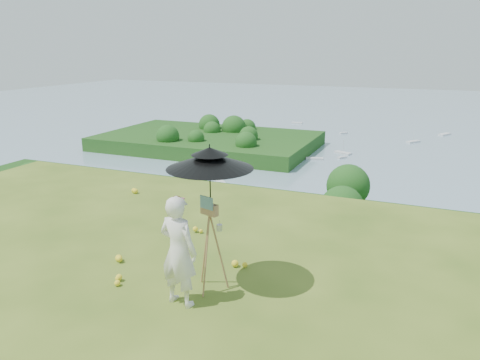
% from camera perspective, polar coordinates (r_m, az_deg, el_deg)
% --- Properties ---
extents(ground, '(14.00, 14.00, 0.00)m').
position_cam_1_polar(ground, '(7.79, -23.86, -13.95)').
color(ground, '#435F1B').
rests_on(ground, ground).
extents(shoreline_tier, '(170.00, 28.00, 8.00)m').
position_cam_1_polar(shoreline_tier, '(88.99, 17.31, -11.32)').
color(shoreline_tier, '#6E6A58').
rests_on(shoreline_tier, bay_water).
extents(bay_water, '(700.00, 700.00, 0.00)m').
position_cam_1_polar(bay_water, '(247.41, 21.41, 6.10)').
color(bay_water, '#7392A5').
rests_on(bay_water, ground).
extents(peninsula, '(90.00, 60.00, 12.00)m').
position_cam_1_polar(peninsula, '(181.47, -3.88, 5.54)').
color(peninsula, '#123C10').
rests_on(peninsula, bay_water).
extents(slope_trees, '(110.00, 50.00, 6.00)m').
position_cam_1_polar(slope_trees, '(43.98, 14.00, -9.72)').
color(slope_trees, '#1A4A16').
rests_on(slope_trees, forest_slope).
extents(harbor_town, '(110.00, 22.00, 5.00)m').
position_cam_1_polar(harbor_town, '(86.28, 17.67, -7.47)').
color(harbor_town, silver).
rests_on(harbor_town, shoreline_tier).
extents(moored_boats, '(140.00, 140.00, 0.70)m').
position_cam_1_polar(moored_boats, '(170.55, 16.27, 2.67)').
color(moored_boats, silver).
rests_on(moored_boats, bay_water).
extents(wildflowers, '(10.00, 10.50, 0.12)m').
position_cam_1_polar(wildflowers, '(7.91, -22.59, -12.83)').
color(wildflowers, yellow).
rests_on(wildflowers, ground).
extents(painter, '(0.67, 0.49, 1.69)m').
position_cam_1_polar(painter, '(6.92, -7.52, -8.59)').
color(painter, white).
rests_on(painter, ground).
extents(field_easel, '(0.74, 0.74, 1.55)m').
position_cam_1_polar(field_easel, '(7.30, -3.67, -7.73)').
color(field_easel, olive).
rests_on(field_easel, ground).
extents(sun_umbrella, '(1.54, 1.54, 1.06)m').
position_cam_1_polar(sun_umbrella, '(6.97, -3.67, 0.14)').
color(sun_umbrella, black).
rests_on(sun_umbrella, field_easel).
extents(painter_cap, '(0.22, 0.25, 0.10)m').
position_cam_1_polar(painter_cap, '(6.63, -7.77, -2.30)').
color(painter_cap, '#BD6778').
rests_on(painter_cap, painter).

